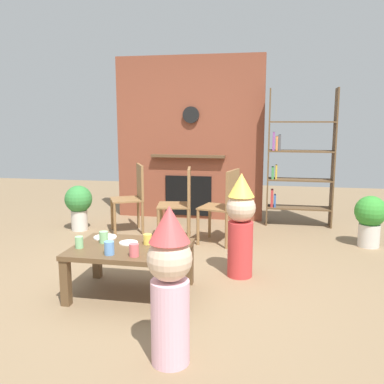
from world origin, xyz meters
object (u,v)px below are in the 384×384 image
(paper_cup_near_right, at_px, (148,239))
(paper_plate_rear, at_px, (105,237))
(paper_cup_far_right, at_px, (79,242))
(dining_chair_left, at_px, (133,194))
(coffee_table, at_px, (131,254))
(child_with_cone_hat, at_px, (170,282))
(potted_plant_tall, at_px, (370,217))
(paper_plate_front, at_px, (129,243))
(birthday_cake_slice, at_px, (156,245))
(paper_cup_center, at_px, (104,237))
(dining_chair_right, at_px, (225,202))
(bookshelf, at_px, (296,163))
(paper_cup_far_left, at_px, (109,248))
(paper_cup_near_left, at_px, (134,250))
(dining_chair_middle, at_px, (182,200))
(child_in_pink, at_px, (241,223))
(potted_plant_short, at_px, (79,204))

(paper_cup_near_right, bearing_deg, paper_plate_rear, 165.47)
(paper_cup_far_right, distance_m, dining_chair_left, 2.09)
(coffee_table, height_order, dining_chair_left, dining_chair_left)
(child_with_cone_hat, height_order, potted_plant_tall, child_with_cone_hat)
(paper_plate_front, relative_size, birthday_cake_slice, 1.61)
(paper_cup_center, bearing_deg, dining_chair_right, 60.24)
(paper_cup_far_right, relative_size, paper_plate_front, 0.61)
(bookshelf, height_order, paper_plate_front, bookshelf)
(paper_cup_far_left, bearing_deg, dining_chair_left, 103.82)
(paper_plate_rear, xyz_separation_m, potted_plant_tall, (2.62, 1.61, -0.08))
(paper_plate_rear, xyz_separation_m, birthday_cake_slice, (0.54, -0.23, 0.03))
(dining_chair_left, distance_m, potted_plant_tall, 2.95)
(paper_plate_front, bearing_deg, paper_cup_near_left, -63.68)
(paper_cup_near_right, relative_size, paper_plate_front, 0.54)
(bookshelf, relative_size, dining_chair_middle, 2.11)
(paper_cup_far_left, distance_m, paper_cup_far_right, 0.34)
(child_with_cone_hat, distance_m, dining_chair_right, 2.55)
(paper_cup_near_right, relative_size, child_with_cone_hat, 0.09)
(paper_cup_near_right, height_order, child_with_cone_hat, child_with_cone_hat)
(child_with_cone_hat, bearing_deg, dining_chair_middle, -20.81)
(coffee_table, relative_size, paper_cup_near_left, 9.60)
(dining_chair_left, bearing_deg, paper_cup_far_right, 69.29)
(paper_cup_center, distance_m, paper_plate_front, 0.22)
(paper_cup_far_right, relative_size, paper_plate_rear, 0.47)
(paper_plate_front, distance_m, dining_chair_right, 1.67)
(paper_plate_rear, distance_m, dining_chair_left, 1.78)
(coffee_table, xyz_separation_m, child_in_pink, (0.88, 0.59, 0.17))
(paper_cup_far_left, height_order, potted_plant_tall, potted_plant_tall)
(paper_cup_center, distance_m, paper_plate_rear, 0.16)
(child_with_cone_hat, bearing_deg, dining_chair_left, -8.83)
(bookshelf, distance_m, paper_plate_rear, 3.13)
(bookshelf, relative_size, paper_cup_near_right, 21.84)
(bookshelf, bearing_deg, paper_cup_far_left, -118.18)
(paper_cup_far_right, distance_m, potted_plant_short, 2.22)
(bookshelf, height_order, paper_cup_center, bookshelf)
(paper_cup_center, bearing_deg, potted_plant_tall, 34.43)
(bookshelf, height_order, dining_chair_right, bookshelf)
(paper_cup_near_left, xyz_separation_m, potted_plant_short, (-1.49, 2.12, -0.10))
(potted_plant_tall, distance_m, potted_plant_short, 3.69)
(paper_cup_near_left, bearing_deg, paper_plate_rear, 133.54)
(birthday_cake_slice, bearing_deg, paper_cup_near_right, 131.99)
(dining_chair_right, bearing_deg, paper_cup_center, 74.55)
(dining_chair_middle, bearing_deg, paper_cup_near_left, 81.39)
(bookshelf, relative_size, child_in_pink, 1.91)
(coffee_table, height_order, dining_chair_right, dining_chair_right)
(dining_chair_left, bearing_deg, potted_plant_tall, 150.36)
(paper_cup_center, distance_m, dining_chair_left, 1.94)
(paper_cup_near_right, height_order, paper_cup_far_left, paper_cup_far_left)
(paper_plate_rear, distance_m, birthday_cake_slice, 0.59)
(bookshelf, bearing_deg, dining_chair_right, -127.95)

